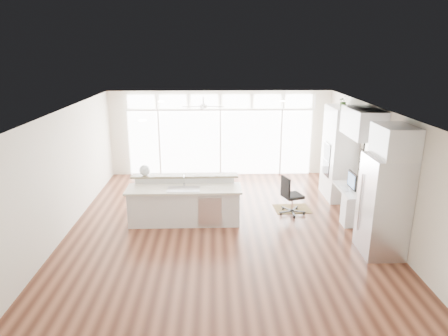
{
  "coord_description": "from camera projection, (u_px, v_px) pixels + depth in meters",
  "views": [
    {
      "loc": [
        -0.21,
        -8.53,
        3.97
      ],
      "look_at": [
        0.03,
        0.6,
        1.22
      ],
      "focal_mm": 32.0,
      "sensor_mm": 36.0,
      "label": 1
    }
  ],
  "objects": [
    {
      "name": "rug",
      "position": [
        292.0,
        209.0,
        10.25
      ],
      "size": [
        0.94,
        0.7,
        0.01
      ],
      "primitive_type": "cube",
      "rotation": [
        0.0,
        0.0,
        0.06
      ],
      "color": "#3A2912",
      "rests_on": "floor"
    },
    {
      "name": "potted_plant",
      "position": [
        343.0,
        102.0,
        10.36
      ],
      "size": [
        0.28,
        0.3,
        0.22
      ],
      "primitive_type": "imported",
      "rotation": [
        0.0,
        0.0,
        0.08
      ],
      "color": "#375E28",
      "rests_on": "oven_cabinet"
    },
    {
      "name": "glass_wall",
      "position": [
        220.0,
        143.0,
        12.78
      ],
      "size": [
        5.8,
        0.06,
        2.08
      ],
      "primitive_type": "cube",
      "color": "white",
      "rests_on": "wall_back"
    },
    {
      "name": "floor",
      "position": [
        223.0,
        226.0,
        9.32
      ],
      "size": [
        7.0,
        8.0,
        0.02
      ],
      "primitive_type": "cube",
      "color": "#432014",
      "rests_on": "ground"
    },
    {
      "name": "oven_cabinet",
      "position": [
        339.0,
        153.0,
        10.75
      ],
      "size": [
        0.64,
        1.2,
        2.5
      ],
      "primitive_type": "cube",
      "color": "silver",
      "rests_on": "floor"
    },
    {
      "name": "ceiling",
      "position": [
        223.0,
        110.0,
        8.53
      ],
      "size": [
        7.0,
        8.0,
        0.02
      ],
      "primitive_type": "cube",
      "color": "silver",
      "rests_on": "wall_back"
    },
    {
      "name": "monitor",
      "position": [
        352.0,
        180.0,
        9.39
      ],
      "size": [
        0.09,
        0.52,
        0.43
      ],
      "primitive_type": "cube",
      "rotation": [
        0.0,
        0.0,
        0.01
      ],
      "color": "black",
      "rests_on": "desk_nook"
    },
    {
      "name": "office_chair",
      "position": [
        293.0,
        195.0,
        9.83
      ],
      "size": [
        0.63,
        0.6,
        0.97
      ],
      "primitive_type": "cube",
      "rotation": [
        0.0,
        0.0,
        0.34
      ],
      "color": "black",
      "rests_on": "floor"
    },
    {
      "name": "kitchen_island",
      "position": [
        184.0,
        202.0,
        9.31
      ],
      "size": [
        2.66,
        1.02,
        1.06
      ],
      "primitive_type": "cube",
      "rotation": [
        0.0,
        0.0,
        0.01
      ],
      "color": "silver",
      "rests_on": "floor"
    },
    {
      "name": "desk_nook",
      "position": [
        353.0,
        204.0,
        9.57
      ],
      "size": [
        0.72,
        1.3,
        0.76
      ],
      "primitive_type": "cube",
      "color": "silver",
      "rests_on": "floor"
    },
    {
      "name": "recessed_lights",
      "position": [
        223.0,
        109.0,
        8.73
      ],
      "size": [
        3.4,
        3.0,
        0.02
      ],
      "primitive_type": "cube",
      "color": "white",
      "rests_on": "ceiling"
    },
    {
      "name": "desk_window",
      "position": [
        372.0,
        157.0,
        9.24
      ],
      "size": [
        0.04,
        0.85,
        0.85
      ],
      "primitive_type": "cube",
      "color": "white",
      "rests_on": "wall_right"
    },
    {
      "name": "refrigerator",
      "position": [
        384.0,
        206.0,
        7.81
      ],
      "size": [
        0.76,
        0.9,
        2.0
      ],
      "primitive_type": "cube",
      "color": "silver",
      "rests_on": "floor"
    },
    {
      "name": "wall_left",
      "position": [
        66.0,
        171.0,
        8.84
      ],
      "size": [
        0.04,
        8.0,
        2.7
      ],
      "primitive_type": "cube",
      "color": "beige",
      "rests_on": "floor"
    },
    {
      "name": "wall_back",
      "position": [
        220.0,
        133.0,
        12.75
      ],
      "size": [
        7.0,
        0.04,
        2.7
      ],
      "primitive_type": "cube",
      "color": "beige",
      "rests_on": "floor"
    },
    {
      "name": "ceiling_fan",
      "position": [
        203.0,
        103.0,
        11.26
      ],
      "size": [
        1.16,
        1.16,
        0.32
      ],
      "primitive_type": "cube",
      "color": "white",
      "rests_on": "ceiling"
    },
    {
      "name": "upper_cabinets",
      "position": [
        363.0,
        123.0,
        9.0
      ],
      "size": [
        0.64,
        1.3,
        0.64
      ],
      "primitive_type": "cube",
      "color": "silver",
      "rests_on": "wall_right"
    },
    {
      "name": "transom_row",
      "position": [
        220.0,
        101.0,
        12.4
      ],
      "size": [
        5.9,
        0.06,
        0.4
      ],
      "primitive_type": "cube",
      "color": "white",
      "rests_on": "wall_back"
    },
    {
      "name": "wall_front",
      "position": [
        231.0,
        262.0,
        5.1
      ],
      "size": [
        7.0,
        0.04,
        2.7
      ],
      "primitive_type": "cube",
      "color": "beige",
      "rests_on": "floor"
    },
    {
      "name": "framed_photos",
      "position": [
        362.0,
        156.0,
        9.88
      ],
      "size": [
        0.06,
        0.22,
        0.8
      ],
      "primitive_type": "cube",
      "color": "black",
      "rests_on": "wall_right"
    },
    {
      "name": "wall_right",
      "position": [
        378.0,
        169.0,
        9.01
      ],
      "size": [
        0.04,
        8.0,
        2.7
      ],
      "primitive_type": "cube",
      "color": "beige",
      "rests_on": "floor"
    },
    {
      "name": "fridge_cabinet",
      "position": [
        395.0,
        141.0,
        7.44
      ],
      "size": [
        0.64,
        0.9,
        0.6
      ],
      "primitive_type": "cube",
      "color": "silver",
      "rests_on": "wall_right"
    },
    {
      "name": "fishbowl",
      "position": [
        145.0,
        170.0,
        9.48
      ],
      "size": [
        0.25,
        0.25,
        0.25
      ],
      "primitive_type": "sphere",
      "rotation": [
        0.0,
        0.0,
        0.0
      ],
      "color": "white",
      "rests_on": "kitchen_island"
    },
    {
      "name": "keyboard",
      "position": [
        344.0,
        189.0,
        9.45
      ],
      "size": [
        0.13,
        0.31,
        0.02
      ],
      "primitive_type": "cube",
      "rotation": [
        0.0,
        0.0,
        0.03
      ],
      "color": "silver",
      "rests_on": "desk_nook"
    }
  ]
}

